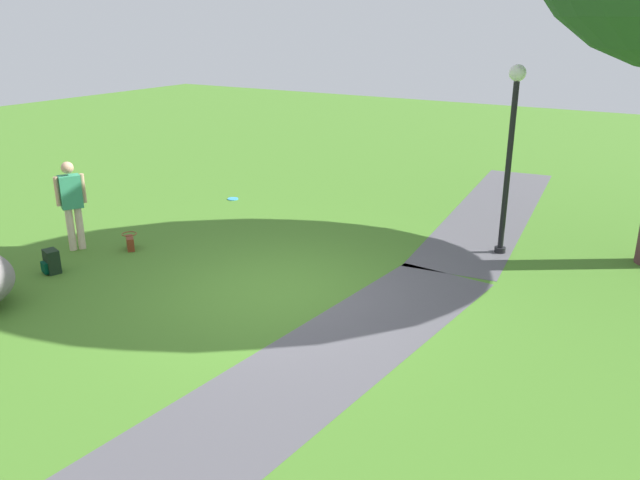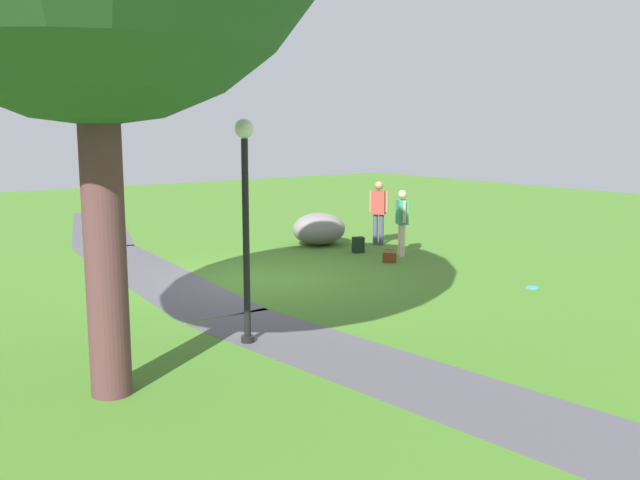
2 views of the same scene
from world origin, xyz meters
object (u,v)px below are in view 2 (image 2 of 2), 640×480
object	(u,v)px
woman_with_handbag	(402,218)
spare_backpack_on_lawn	(358,245)
lawn_boulder	(319,229)
backpack_by_boulder	(327,229)
frisbee_on_grass	(532,288)
lamp_post	(245,206)
handbag_on_grass	(389,257)
man_near_boulder	(379,208)

from	to	relation	value
woman_with_handbag	spare_backpack_on_lawn	world-z (taller)	woman_with_handbag
woman_with_handbag	lawn_boulder	bearing A→B (deg)	15.34
woman_with_handbag	backpack_by_boulder	size ratio (longest dim) A/B	4.09
backpack_by_boulder	frisbee_on_grass	world-z (taller)	backpack_by_boulder
lamp_post	lawn_boulder	bearing A→B (deg)	-43.22
handbag_on_grass	spare_backpack_on_lawn	size ratio (longest dim) A/B	0.95
lawn_boulder	backpack_by_boulder	world-z (taller)	lawn_boulder
handbag_on_grass	frisbee_on_grass	size ratio (longest dim) A/B	1.52
spare_backpack_on_lawn	frisbee_on_grass	distance (m)	5.14
lawn_boulder	frisbee_on_grass	bearing A→B (deg)	-176.66
handbag_on_grass	backpack_by_boulder	size ratio (longest dim) A/B	0.95
lamp_post	frisbee_on_grass	world-z (taller)	lamp_post
man_near_boulder	lamp_post	bearing A→B (deg)	126.66
lamp_post	spare_backpack_on_lawn	xyz separation A→B (m)	(4.84, -6.11, -1.86)
lamp_post	spare_backpack_on_lawn	size ratio (longest dim) A/B	8.26
lawn_boulder	handbag_on_grass	size ratio (longest dim) A/B	4.23
man_near_boulder	spare_backpack_on_lawn	distance (m)	1.55
spare_backpack_on_lawn	handbag_on_grass	bearing A→B (deg)	170.16
woman_with_handbag	frisbee_on_grass	distance (m)	4.26
lamp_post	backpack_by_boulder	distance (m)	10.56
handbag_on_grass	spare_backpack_on_lawn	world-z (taller)	spare_backpack_on_lawn
lawn_boulder	lamp_post	bearing A→B (deg)	136.78
man_near_boulder	spare_backpack_on_lawn	bearing A→B (deg)	116.22
lawn_boulder	backpack_by_boulder	distance (m)	1.65
woman_with_handbag	backpack_by_boulder	distance (m)	3.79
woman_with_handbag	backpack_by_boulder	xyz separation A→B (m)	(3.69, -0.45, -0.75)
man_near_boulder	frisbee_on_grass	distance (m)	5.87
woman_with_handbag	man_near_boulder	bearing A→B (deg)	-21.04
spare_backpack_on_lawn	backpack_by_boulder	bearing A→B (deg)	-20.93
lawn_boulder	backpack_by_boulder	xyz separation A→B (m)	(1.17, -1.14, -0.24)
frisbee_on_grass	man_near_boulder	bearing A→B (deg)	-9.00
woman_with_handbag	man_near_boulder	size ratio (longest dim) A/B	0.95
lamp_post	lawn_boulder	size ratio (longest dim) A/B	2.04
backpack_by_boulder	spare_backpack_on_lawn	xyz separation A→B (m)	(-2.71, 1.03, 0.00)
woman_with_handbag	frisbee_on_grass	bearing A→B (deg)	175.83
backpack_by_boulder	spare_backpack_on_lawn	distance (m)	2.90
lawn_boulder	handbag_on_grass	xyz separation A→B (m)	(-3.02, 0.15, -0.29)
backpack_by_boulder	frisbee_on_grass	bearing A→B (deg)	174.51
woman_with_handbag	lamp_post	bearing A→B (deg)	119.98
woman_with_handbag	spare_backpack_on_lawn	bearing A→B (deg)	30.68
lawn_boulder	handbag_on_grass	distance (m)	3.03
man_near_boulder	backpack_by_boulder	size ratio (longest dim) A/B	4.30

